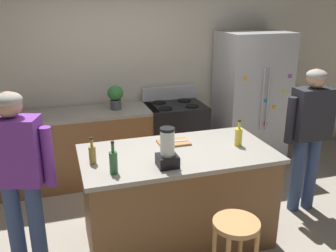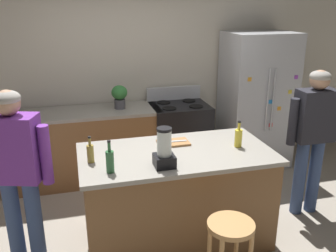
{
  "view_description": "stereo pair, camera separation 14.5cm",
  "coord_description": "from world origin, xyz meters",
  "px_view_note": "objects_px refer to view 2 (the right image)",
  "views": [
    {
      "loc": [
        -1.01,
        -2.95,
        2.26
      ],
      "look_at": [
        0.0,
        0.3,
        1.09
      ],
      "focal_mm": 39.4,
      "sensor_mm": 36.0,
      "label": 1
    },
    {
      "loc": [
        -0.87,
        -2.99,
        2.26
      ],
      "look_at": [
        0.0,
        0.3,
        1.09
      ],
      "focal_mm": 39.4,
      "sensor_mm": 36.0,
      "label": 2
    }
  ],
  "objects_px": {
    "kitchen_island": "(176,197)",
    "bar_stool": "(230,240)",
    "potted_plant": "(119,95)",
    "cutting_board": "(173,143)",
    "chef_knife": "(175,141)",
    "bottle_vinegar": "(90,153)",
    "bottle_olive_oil": "(110,161)",
    "refrigerator": "(256,100)",
    "bottle_soda": "(238,137)",
    "stove_range": "(179,137)",
    "person_by_island_left": "(16,168)",
    "blender_appliance": "(164,150)",
    "person_by_sink_right": "(313,130)"
  },
  "relations": [
    {
      "from": "bottle_vinegar",
      "to": "bottle_olive_oil",
      "type": "height_order",
      "value": "bottle_olive_oil"
    },
    {
      "from": "kitchen_island",
      "to": "potted_plant",
      "type": "relative_size",
      "value": 5.9
    },
    {
      "from": "bar_stool",
      "to": "bottle_soda",
      "type": "bearing_deg",
      "value": 62.83
    },
    {
      "from": "potted_plant",
      "to": "chef_knife",
      "type": "bearing_deg",
      "value": -75.4
    },
    {
      "from": "chef_knife",
      "to": "refrigerator",
      "type": "bearing_deg",
      "value": 43.99
    },
    {
      "from": "person_by_island_left",
      "to": "bottle_soda",
      "type": "relative_size",
      "value": 6.33
    },
    {
      "from": "blender_appliance",
      "to": "potted_plant",
      "type": "bearing_deg",
      "value": 93.77
    },
    {
      "from": "person_by_island_left",
      "to": "bar_stool",
      "type": "bearing_deg",
      "value": -25.57
    },
    {
      "from": "potted_plant",
      "to": "cutting_board",
      "type": "relative_size",
      "value": 1.0
    },
    {
      "from": "potted_plant",
      "to": "bar_stool",
      "type": "bearing_deg",
      "value": -78.27
    },
    {
      "from": "kitchen_island",
      "to": "bottle_olive_oil",
      "type": "xyz_separation_m",
      "value": [
        -0.63,
        -0.27,
        0.57
      ]
    },
    {
      "from": "bar_stool",
      "to": "chef_knife",
      "type": "distance_m",
      "value": 1.12
    },
    {
      "from": "kitchen_island",
      "to": "stove_range",
      "type": "xyz_separation_m",
      "value": [
        0.48,
        1.52,
        0.01
      ]
    },
    {
      "from": "blender_appliance",
      "to": "bottle_soda",
      "type": "distance_m",
      "value": 0.82
    },
    {
      "from": "kitchen_island",
      "to": "cutting_board",
      "type": "distance_m",
      "value": 0.52
    },
    {
      "from": "stove_range",
      "to": "bottle_vinegar",
      "type": "relative_size",
      "value": 4.74
    },
    {
      "from": "bottle_olive_oil",
      "to": "chef_knife",
      "type": "xyz_separation_m",
      "value": [
        0.68,
        0.47,
        -0.08
      ]
    },
    {
      "from": "refrigerator",
      "to": "chef_knife",
      "type": "distance_m",
      "value": 2.02
    },
    {
      "from": "refrigerator",
      "to": "stove_range",
      "type": "distance_m",
      "value": 1.2
    },
    {
      "from": "potted_plant",
      "to": "bottle_soda",
      "type": "height_order",
      "value": "potted_plant"
    },
    {
      "from": "bar_stool",
      "to": "potted_plant",
      "type": "xyz_separation_m",
      "value": [
        -0.49,
        2.38,
        0.59
      ]
    },
    {
      "from": "bottle_vinegar",
      "to": "bottle_olive_oil",
      "type": "xyz_separation_m",
      "value": [
        0.14,
        -0.24,
        0.02
      ]
    },
    {
      "from": "stove_range",
      "to": "bottle_soda",
      "type": "height_order",
      "value": "bottle_soda"
    },
    {
      "from": "refrigerator",
      "to": "kitchen_island",
      "type": "bearing_deg",
      "value": -136.76
    },
    {
      "from": "bottle_vinegar",
      "to": "bottle_olive_oil",
      "type": "relative_size",
      "value": 0.86
    },
    {
      "from": "stove_range",
      "to": "person_by_sink_right",
      "type": "distance_m",
      "value": 1.81
    },
    {
      "from": "stove_range",
      "to": "person_by_sink_right",
      "type": "height_order",
      "value": "person_by_sink_right"
    },
    {
      "from": "bar_stool",
      "to": "cutting_board",
      "type": "xyz_separation_m",
      "value": [
        -0.16,
        1.03,
        0.42
      ]
    },
    {
      "from": "person_by_sink_right",
      "to": "bottle_soda",
      "type": "distance_m",
      "value": 0.94
    },
    {
      "from": "person_by_island_left",
      "to": "bottle_olive_oil",
      "type": "height_order",
      "value": "person_by_island_left"
    },
    {
      "from": "person_by_sink_right",
      "to": "blender_appliance",
      "type": "height_order",
      "value": "person_by_sink_right"
    },
    {
      "from": "stove_range",
      "to": "bottle_vinegar",
      "type": "height_order",
      "value": "bottle_vinegar"
    },
    {
      "from": "kitchen_island",
      "to": "chef_knife",
      "type": "xyz_separation_m",
      "value": [
        0.05,
        0.2,
        0.49
      ]
    },
    {
      "from": "person_by_island_left",
      "to": "bottle_soda",
      "type": "bearing_deg",
      "value": 1.62
    },
    {
      "from": "stove_range",
      "to": "chef_knife",
      "type": "bearing_deg",
      "value": -108.2
    },
    {
      "from": "potted_plant",
      "to": "blender_appliance",
      "type": "relative_size",
      "value": 0.88
    },
    {
      "from": "bar_stool",
      "to": "blender_appliance",
      "type": "xyz_separation_m",
      "value": [
        -0.37,
        0.55,
        0.56
      ]
    },
    {
      "from": "refrigerator",
      "to": "stove_range",
      "type": "xyz_separation_m",
      "value": [
        -1.11,
        0.02,
        -0.45
      ]
    },
    {
      "from": "cutting_board",
      "to": "chef_knife",
      "type": "distance_m",
      "value": 0.02
    },
    {
      "from": "person_by_sink_right",
      "to": "potted_plant",
      "type": "relative_size",
      "value": 5.33
    },
    {
      "from": "kitchen_island",
      "to": "bottle_vinegar",
      "type": "distance_m",
      "value": 0.95
    },
    {
      "from": "stove_range",
      "to": "person_by_island_left",
      "type": "bearing_deg",
      "value": -138.88
    },
    {
      "from": "bar_stool",
      "to": "blender_appliance",
      "type": "relative_size",
      "value": 1.99
    },
    {
      "from": "stove_range",
      "to": "cutting_board",
      "type": "height_order",
      "value": "stove_range"
    },
    {
      "from": "cutting_board",
      "to": "kitchen_island",
      "type": "bearing_deg",
      "value": -97.67
    },
    {
      "from": "refrigerator",
      "to": "bottle_vinegar",
      "type": "bearing_deg",
      "value": -147.11
    },
    {
      "from": "stove_range",
      "to": "bottle_olive_oil",
      "type": "bearing_deg",
      "value": -121.85
    },
    {
      "from": "refrigerator",
      "to": "bottle_soda",
      "type": "relative_size",
      "value": 7.25
    },
    {
      "from": "person_by_island_left",
      "to": "blender_appliance",
      "type": "relative_size",
      "value": 4.77
    },
    {
      "from": "kitchen_island",
      "to": "bar_stool",
      "type": "distance_m",
      "value": 0.85
    }
  ]
}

